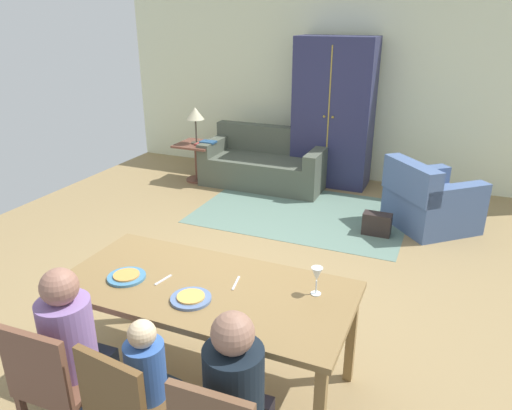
% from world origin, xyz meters
% --- Properties ---
extents(ground_plane, '(7.19, 6.04, 0.02)m').
position_xyz_m(ground_plane, '(0.00, 0.42, -0.01)').
color(ground_plane, olive).
extents(back_wall, '(7.19, 0.10, 2.70)m').
position_xyz_m(back_wall, '(0.00, 3.49, 1.35)').
color(back_wall, beige).
rests_on(back_wall, ground_plane).
extents(dining_table, '(1.89, 0.90, 0.76)m').
position_xyz_m(dining_table, '(0.26, -1.35, 0.69)').
color(dining_table, olive).
rests_on(dining_table, ground_plane).
extents(plate_near_man, '(0.25, 0.25, 0.02)m').
position_xyz_m(plate_near_man, '(-0.26, -1.47, 0.77)').
color(plate_near_man, teal).
rests_on(plate_near_man, dining_table).
extents(pizza_near_man, '(0.17, 0.17, 0.01)m').
position_xyz_m(pizza_near_man, '(-0.26, -1.47, 0.78)').
color(pizza_near_man, '#E19143').
rests_on(pizza_near_man, plate_near_man).
extents(plate_near_child, '(0.25, 0.25, 0.02)m').
position_xyz_m(plate_near_child, '(0.26, -1.53, 0.77)').
color(plate_near_child, '#556E9D').
rests_on(plate_near_child, dining_table).
extents(pizza_near_child, '(0.17, 0.17, 0.01)m').
position_xyz_m(pizza_near_child, '(0.26, -1.53, 0.78)').
color(pizza_near_child, '#E5A74D').
rests_on(pizza_near_child, plate_near_child).
extents(wine_glass, '(0.07, 0.07, 0.19)m').
position_xyz_m(wine_glass, '(0.94, -1.17, 0.89)').
color(wine_glass, silver).
rests_on(wine_glass, dining_table).
extents(fork, '(0.05, 0.15, 0.01)m').
position_xyz_m(fork, '(-0.03, -1.40, 0.76)').
color(fork, silver).
rests_on(fork, dining_table).
extents(knife, '(0.05, 0.17, 0.01)m').
position_xyz_m(knife, '(0.43, -1.25, 0.76)').
color(knife, silver).
rests_on(knife, dining_table).
extents(dining_chair_man, '(0.43, 0.43, 0.87)m').
position_xyz_m(dining_chair_man, '(-0.26, -2.16, 0.49)').
color(dining_chair_man, brown).
rests_on(dining_chair_man, ground_plane).
extents(person_man, '(0.30, 0.40, 1.11)m').
position_xyz_m(person_man, '(-0.26, -1.98, 0.51)').
color(person_man, '#2A3952').
rests_on(person_man, ground_plane).
extents(dining_chair_child, '(0.47, 0.47, 0.87)m').
position_xyz_m(dining_chair_child, '(0.25, -2.16, 0.49)').
color(dining_chair_child, brown).
rests_on(dining_chair_child, ground_plane).
extents(person_child, '(0.22, 0.30, 0.92)m').
position_xyz_m(person_child, '(0.26, -1.99, 0.43)').
color(person_child, '#2C3D4A').
rests_on(person_child, ground_plane).
extents(person_woman, '(0.30, 0.40, 1.11)m').
position_xyz_m(person_woman, '(0.78, -1.98, 0.51)').
color(person_woman, '#3B394D').
rests_on(person_woman, ground_plane).
extents(area_rug, '(2.60, 1.80, 0.01)m').
position_xyz_m(area_rug, '(-0.08, 1.81, 0.00)').
color(area_rug, slate).
rests_on(area_rug, ground_plane).
extents(couch, '(1.78, 0.86, 0.82)m').
position_xyz_m(couch, '(-0.93, 2.67, 0.30)').
color(couch, '#4D5446').
rests_on(couch, ground_plane).
extents(armchair, '(1.21, 1.21, 0.82)m').
position_xyz_m(armchair, '(1.42, 1.97, 0.32)').
color(armchair, '#496190').
rests_on(armchair, ground_plane).
extents(armoire, '(1.10, 0.59, 2.10)m').
position_xyz_m(armoire, '(-0.06, 3.10, 1.05)').
color(armoire, '#2A2C52').
rests_on(armoire, ground_plane).
extents(side_table, '(0.56, 0.56, 0.58)m').
position_xyz_m(side_table, '(-1.94, 2.41, 0.38)').
color(side_table, brown).
rests_on(side_table, ground_plane).
extents(table_lamp, '(0.26, 0.26, 0.54)m').
position_xyz_m(table_lamp, '(-1.94, 2.41, 1.01)').
color(table_lamp, '#473E33').
rests_on(table_lamp, side_table).
extents(book_lower, '(0.22, 0.16, 0.03)m').
position_xyz_m(book_lower, '(-1.79, 2.35, 0.59)').
color(book_lower, '#993833').
rests_on(book_lower, side_table).
extents(book_upper, '(0.22, 0.16, 0.03)m').
position_xyz_m(book_upper, '(-1.74, 2.41, 0.62)').
color(book_upper, '#264E7A').
rests_on(book_upper, book_lower).
extents(handbag, '(0.32, 0.16, 0.26)m').
position_xyz_m(handbag, '(0.91, 1.51, 0.13)').
color(handbag, '#2D2421').
rests_on(handbag, ground_plane).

